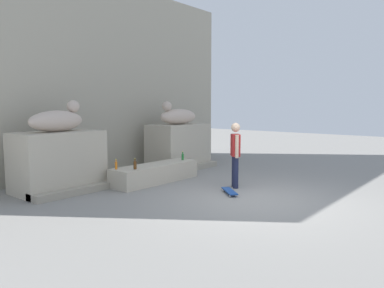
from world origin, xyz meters
TOP-DOWN VIEW (x-y plane):
  - ground_plane at (0.00, 0.00)m, footprint 40.00×40.00m
  - facade_wall at (0.00, 5.69)m, footprint 11.37×0.60m
  - pedestal_left at (-2.25, 4.21)m, footprint 2.09×1.20m
  - pedestal_right at (2.25, 4.21)m, footprint 2.09×1.20m
  - statue_reclining_left at (-2.21, 4.21)m, footprint 1.68×0.86m
  - statue_reclining_right at (2.21, 4.21)m, footprint 1.62×0.61m
  - ledge_block at (0.00, 3.06)m, footprint 2.72×0.76m
  - skater at (0.83, 1.00)m, footprint 0.42×0.39m
  - skateboard at (0.16, 0.72)m, footprint 0.67×0.74m
  - bottle_brown at (-0.89, 2.90)m, footprint 0.08×0.08m
  - bottle_orange at (-1.20, 3.26)m, footprint 0.06×0.06m
  - bottle_green at (1.09, 3.02)m, footprint 0.07×0.07m
  - stair_step at (0.00, 3.59)m, footprint 6.59×0.50m

SIDE VIEW (x-z plane):
  - ground_plane at x=0.00m, z-range 0.00..0.00m
  - skateboard at x=0.16m, z-range 0.02..0.10m
  - stair_step at x=0.00m, z-range 0.00..0.17m
  - ledge_block at x=0.00m, z-range 0.00..0.50m
  - bottle_green at x=1.09m, z-range 0.47..0.72m
  - bottle_orange at x=-1.20m, z-range 0.47..0.73m
  - bottle_brown at x=-0.89m, z-range 0.47..0.74m
  - pedestal_left at x=-2.25m, z-range 0.00..1.47m
  - pedestal_right at x=2.25m, z-range 0.00..1.47m
  - skater at x=0.83m, z-range 0.09..1.76m
  - statue_reclining_left at x=-2.21m, z-range 1.37..2.14m
  - statue_reclining_right at x=2.21m, z-range 1.37..2.14m
  - facade_wall at x=0.00m, z-range 0.00..5.96m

